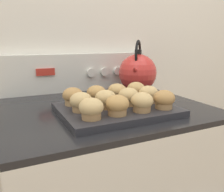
{
  "coord_description": "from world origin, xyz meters",
  "views": [
    {
      "loc": [
        -0.35,
        -0.46,
        1.14
      ],
      "look_at": [
        0.01,
        0.28,
        0.95
      ],
      "focal_mm": 38.0,
      "sensor_mm": 36.0,
      "label": 1
    }
  ],
  "objects_px": {
    "muffin_r0_c1": "(117,105)",
    "muffin_r1_c0": "(81,102)",
    "muffin_r1_c1": "(106,99)",
    "muffin_r2_c1": "(96,94)",
    "muffin_r1_c2": "(129,97)",
    "muffin_r0_c0": "(91,109)",
    "muffin_r1_c3": "(148,94)",
    "muffin_r2_c2": "(117,92)",
    "muffin_r0_c3": "(164,100)",
    "muffin_r2_c3": "(136,90)",
    "muffin_pan": "(117,109)",
    "muffin_r2_c0": "(73,96)",
    "tea_kettle": "(138,72)",
    "muffin_r0_c2": "(142,102)"
  },
  "relations": [
    {
      "from": "muffin_r2_c0",
      "to": "muffin_r2_c2",
      "type": "relative_size",
      "value": 1.0
    },
    {
      "from": "muffin_r2_c0",
      "to": "muffin_r1_c3",
      "type": "bearing_deg",
      "value": -18.62
    },
    {
      "from": "muffin_r1_c2",
      "to": "muffin_r2_c3",
      "type": "distance_m",
      "value": 0.12
    },
    {
      "from": "muffin_pan",
      "to": "muffin_r2_c2",
      "type": "xyz_separation_m",
      "value": [
        0.04,
        0.09,
        0.04
      ]
    },
    {
      "from": "muffin_r1_c3",
      "to": "muffin_r2_c2",
      "type": "height_order",
      "value": "same"
    },
    {
      "from": "muffin_r0_c0",
      "to": "muffin_r0_c1",
      "type": "xyz_separation_m",
      "value": [
        0.08,
        0.0,
        0.0
      ]
    },
    {
      "from": "muffin_r1_c0",
      "to": "muffin_r2_c3",
      "type": "height_order",
      "value": "same"
    },
    {
      "from": "muffin_pan",
      "to": "muffin_r0_c1",
      "type": "bearing_deg",
      "value": -116.85
    },
    {
      "from": "muffin_r2_c2",
      "to": "tea_kettle",
      "type": "height_order",
      "value": "tea_kettle"
    },
    {
      "from": "muffin_r0_c3",
      "to": "muffin_r2_c2",
      "type": "height_order",
      "value": "same"
    },
    {
      "from": "muffin_r2_c0",
      "to": "muffin_r0_c2",
      "type": "bearing_deg",
      "value": -44.53
    },
    {
      "from": "muffin_pan",
      "to": "muffin_r1_c2",
      "type": "distance_m",
      "value": 0.06
    },
    {
      "from": "muffin_r0_c0",
      "to": "muffin_r1_c0",
      "type": "distance_m",
      "value": 0.09
    },
    {
      "from": "muffin_pan",
      "to": "muffin_r1_c0",
      "type": "distance_m",
      "value": 0.13
    },
    {
      "from": "muffin_r1_c1",
      "to": "muffin_r1_c2",
      "type": "height_order",
      "value": "same"
    },
    {
      "from": "muffin_r2_c3",
      "to": "tea_kettle",
      "type": "relative_size",
      "value": 0.29
    },
    {
      "from": "muffin_r1_c2",
      "to": "muffin_r1_c3",
      "type": "height_order",
      "value": "same"
    },
    {
      "from": "muffin_r1_c2",
      "to": "muffin_r2_c1",
      "type": "distance_m",
      "value": 0.12
    },
    {
      "from": "muffin_r2_c0",
      "to": "muffin_r2_c2",
      "type": "height_order",
      "value": "same"
    },
    {
      "from": "muffin_r1_c1",
      "to": "muffin_r2_c0",
      "type": "bearing_deg",
      "value": 134.42
    },
    {
      "from": "muffin_r0_c3",
      "to": "muffin_r2_c3",
      "type": "xyz_separation_m",
      "value": [
        -0.0,
        0.17,
        0.0
      ]
    },
    {
      "from": "muffin_r1_c3",
      "to": "muffin_r0_c3",
      "type": "bearing_deg",
      "value": -88.4
    },
    {
      "from": "muffin_r0_c2",
      "to": "muffin_r2_c1",
      "type": "distance_m",
      "value": 0.19
    },
    {
      "from": "muffin_r0_c2",
      "to": "muffin_r1_c3",
      "type": "distance_m",
      "value": 0.12
    },
    {
      "from": "tea_kettle",
      "to": "muffin_r2_c1",
      "type": "bearing_deg",
      "value": -147.55
    },
    {
      "from": "muffin_r0_c1",
      "to": "muffin_r0_c3",
      "type": "xyz_separation_m",
      "value": [
        0.17,
        -0.0,
        0.0
      ]
    },
    {
      "from": "muffin_r1_c0",
      "to": "muffin_r2_c1",
      "type": "distance_m",
      "value": 0.12
    },
    {
      "from": "muffin_r0_c3",
      "to": "muffin_r1_c0",
      "type": "distance_m",
      "value": 0.27
    },
    {
      "from": "muffin_r0_c1",
      "to": "tea_kettle",
      "type": "height_order",
      "value": "tea_kettle"
    },
    {
      "from": "muffin_r1_c1",
      "to": "muffin_r2_c1",
      "type": "height_order",
      "value": "same"
    },
    {
      "from": "muffin_r0_c0",
      "to": "muffin_r2_c0",
      "type": "height_order",
      "value": "same"
    },
    {
      "from": "muffin_r2_c3",
      "to": "muffin_r0_c2",
      "type": "bearing_deg",
      "value": -115.59
    },
    {
      "from": "muffin_r0_c1",
      "to": "muffin_r1_c0",
      "type": "distance_m",
      "value": 0.12
    },
    {
      "from": "muffin_r0_c0",
      "to": "muffin_r2_c2",
      "type": "height_order",
      "value": "same"
    },
    {
      "from": "muffin_r1_c2",
      "to": "muffin_r2_c3",
      "type": "bearing_deg",
      "value": 46.55
    },
    {
      "from": "muffin_r0_c3",
      "to": "muffin_r2_c0",
      "type": "xyz_separation_m",
      "value": [
        -0.26,
        0.17,
        0.0
      ]
    },
    {
      "from": "muffin_r0_c1",
      "to": "muffin_r2_c1",
      "type": "height_order",
      "value": "same"
    },
    {
      "from": "muffin_pan",
      "to": "muffin_r0_c0",
      "type": "xyz_separation_m",
      "value": [
        -0.13,
        -0.09,
        0.04
      ]
    },
    {
      "from": "muffin_pan",
      "to": "muffin_r0_c0",
      "type": "distance_m",
      "value": 0.16
    },
    {
      "from": "muffin_r0_c2",
      "to": "muffin_r0_c0",
      "type": "bearing_deg",
      "value": -179.74
    },
    {
      "from": "tea_kettle",
      "to": "muffin_r1_c1",
      "type": "bearing_deg",
      "value": -136.92
    },
    {
      "from": "muffin_r2_c0",
      "to": "tea_kettle",
      "type": "height_order",
      "value": "tea_kettle"
    },
    {
      "from": "muffin_r0_c1",
      "to": "muffin_r2_c1",
      "type": "distance_m",
      "value": 0.17
    },
    {
      "from": "muffin_r1_c1",
      "to": "muffin_r1_c3",
      "type": "relative_size",
      "value": 1.0
    },
    {
      "from": "muffin_r0_c3",
      "to": "muffin_r1_c0",
      "type": "xyz_separation_m",
      "value": [
        -0.26,
        0.09,
        0.0
      ]
    },
    {
      "from": "muffin_r0_c2",
      "to": "muffin_r1_c2",
      "type": "xyz_separation_m",
      "value": [
        -0.0,
        0.08,
        0.0
      ]
    },
    {
      "from": "muffin_r1_c3",
      "to": "muffin_r1_c2",
      "type": "bearing_deg",
      "value": -178.89
    },
    {
      "from": "muffin_pan",
      "to": "tea_kettle",
      "type": "height_order",
      "value": "tea_kettle"
    },
    {
      "from": "muffin_r0_c0",
      "to": "muffin_r0_c1",
      "type": "relative_size",
      "value": 1.0
    },
    {
      "from": "muffin_pan",
      "to": "muffin_r0_c3",
      "type": "height_order",
      "value": "muffin_r0_c3"
    }
  ]
}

